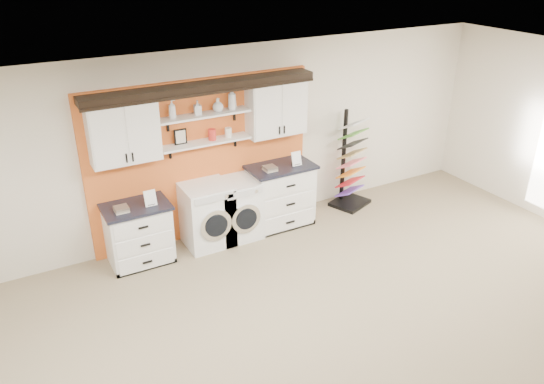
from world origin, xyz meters
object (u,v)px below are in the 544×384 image
base_cabinet_left (139,233)px  sample_rack (350,176)px  base_cabinet_right (280,195)px  washer (207,215)px  dryer (236,209)px

base_cabinet_left → sample_rack: (3.63, 0.03, 0.09)m
base_cabinet_right → sample_rack: size_ratio=0.62×
base_cabinet_right → washer: bearing=-179.8°
base_cabinet_left → base_cabinet_right: base_cabinet_right is taller
sample_rack → base_cabinet_left: bearing=159.7°
base_cabinet_right → washer: base_cabinet_right is taller
dryer → sample_rack: sample_rack is taller
washer → dryer: size_ratio=1.04×
base_cabinet_right → sample_rack: (1.37, 0.03, 0.03)m
base_cabinet_left → washer: 1.02m
base_cabinet_right → dryer: size_ratio=1.12×
washer → dryer: washer is taller
base_cabinet_left → dryer: dryer is taller
base_cabinet_right → dryer: bearing=-179.8°
washer → sample_rack: (2.61, 0.04, 0.05)m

